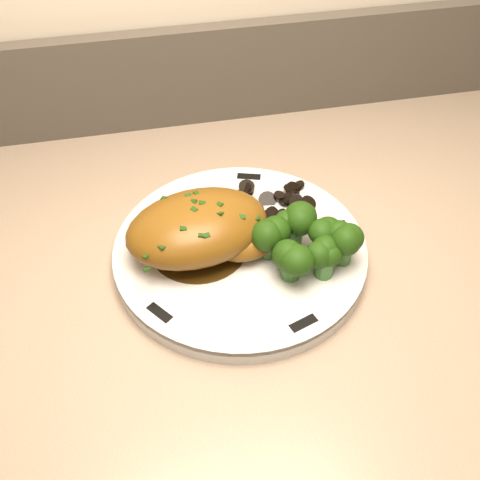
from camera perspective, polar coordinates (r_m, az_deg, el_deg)
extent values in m
cylinder|color=silver|center=(0.58, 0.00, -1.25)|extent=(0.28, 0.28, 0.02)
cube|color=black|center=(0.65, 0.85, 6.01)|extent=(0.03, 0.02, 0.00)
cube|color=black|center=(0.61, -9.12, 2.16)|extent=(0.02, 0.03, 0.00)
cube|color=black|center=(0.53, -7.63, -6.87)|extent=(0.02, 0.03, 0.00)
cube|color=black|center=(0.52, 6.04, -7.87)|extent=(0.03, 0.02, 0.00)
cube|color=black|center=(0.60, 9.88, 0.96)|extent=(0.01, 0.03, 0.00)
cylinder|color=#352109|center=(0.58, -3.94, -0.68)|extent=(0.09, 0.09, 0.00)
ellipsoid|color=brown|center=(0.56, -4.07, 1.19)|extent=(0.15, 0.11, 0.05)
ellipsoid|color=brown|center=(0.56, 0.49, -0.04)|extent=(0.07, 0.06, 0.03)
cube|color=#19390B|center=(0.54, -8.42, 2.00)|extent=(0.01, 0.00, 0.00)
cube|color=#19390B|center=(0.54, -6.81, 2.70)|extent=(0.01, 0.00, 0.00)
cube|color=#19390B|center=(0.54, -5.18, 3.25)|extent=(0.01, 0.00, 0.00)
cube|color=#19390B|center=(0.54, -3.55, 3.67)|extent=(0.01, 0.00, 0.00)
cube|color=#19390B|center=(0.55, -1.94, 3.96)|extent=(0.01, 0.00, 0.00)
cube|color=#19390B|center=(0.56, -0.35, 4.08)|extent=(0.01, 0.00, 0.00)
cylinder|color=black|center=(0.63, 5.35, 3.86)|extent=(0.01, 0.01, 0.01)
cylinder|color=black|center=(0.63, 5.13, 4.31)|extent=(0.01, 0.01, 0.01)
cylinder|color=black|center=(0.63, 4.72, 4.71)|extent=(0.02, 0.02, 0.01)
cylinder|color=black|center=(0.63, 4.13, 4.53)|extent=(0.02, 0.02, 0.01)
cylinder|color=black|center=(0.63, 3.47, 4.75)|extent=(0.02, 0.02, 0.01)
cylinder|color=black|center=(0.63, 2.78, 4.87)|extent=(0.01, 0.01, 0.01)
cylinder|color=black|center=(0.63, 2.09, 4.41)|extent=(0.02, 0.02, 0.01)
cylinder|color=black|center=(0.63, 1.53, 4.35)|extent=(0.02, 0.02, 0.00)
cylinder|color=black|center=(0.62, 1.11, 4.23)|extent=(0.02, 0.02, 0.01)
cylinder|color=black|center=(0.62, 0.87, 3.58)|extent=(0.02, 0.02, 0.01)
cylinder|color=black|center=(0.61, 0.87, 3.41)|extent=(0.02, 0.02, 0.01)
cylinder|color=black|center=(0.61, 1.08, 3.28)|extent=(0.02, 0.02, 0.01)
cylinder|color=black|center=(0.61, 1.50, 2.70)|extent=(0.02, 0.02, 0.01)
cylinder|color=black|center=(0.61, 2.09, 2.71)|extent=(0.02, 0.02, 0.01)
cylinder|color=black|center=(0.60, 2.79, 2.81)|extent=(0.02, 0.02, 0.01)
cylinder|color=black|center=(0.61, 3.50, 2.53)|extent=(0.02, 0.02, 0.01)
cylinder|color=black|center=(0.61, 4.20, 2.84)|extent=(0.02, 0.02, 0.01)
cylinder|color=black|center=(0.61, 4.79, 3.24)|extent=(0.03, 0.03, 0.01)
cylinder|color=black|center=(0.62, 5.17, 3.21)|extent=(0.03, 0.03, 0.01)
cylinder|color=black|center=(0.62, 5.38, 3.70)|extent=(0.02, 0.02, 0.01)
cylinder|color=#3C702F|center=(0.56, 2.70, -0.58)|extent=(0.02, 0.02, 0.02)
sphere|color=black|center=(0.55, 2.75, 0.54)|extent=(0.03, 0.03, 0.03)
cylinder|color=#3C702F|center=(0.57, 5.04, 0.42)|extent=(0.02, 0.02, 0.02)
sphere|color=black|center=(0.56, 5.14, 1.54)|extent=(0.03, 0.03, 0.03)
cylinder|color=#3C702F|center=(0.57, 7.91, -0.12)|extent=(0.02, 0.02, 0.02)
sphere|color=black|center=(0.56, 8.07, 1.00)|extent=(0.03, 0.03, 0.03)
cylinder|color=#3C702F|center=(0.54, 4.79, -2.65)|extent=(0.02, 0.02, 0.02)
sphere|color=black|center=(0.53, 4.89, -1.52)|extent=(0.03, 0.03, 0.03)
cylinder|color=#3C702F|center=(0.55, 7.99, -2.48)|extent=(0.02, 0.02, 0.02)
sphere|color=black|center=(0.54, 8.16, -1.37)|extent=(0.03, 0.03, 0.03)
cylinder|color=#3C702F|center=(0.56, 9.71, -1.17)|extent=(0.02, 0.02, 0.02)
sphere|color=black|center=(0.55, 9.90, -0.06)|extent=(0.03, 0.03, 0.03)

